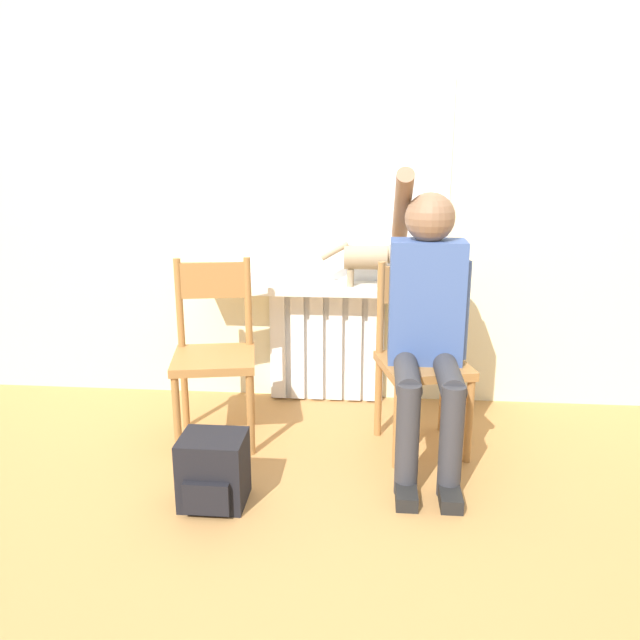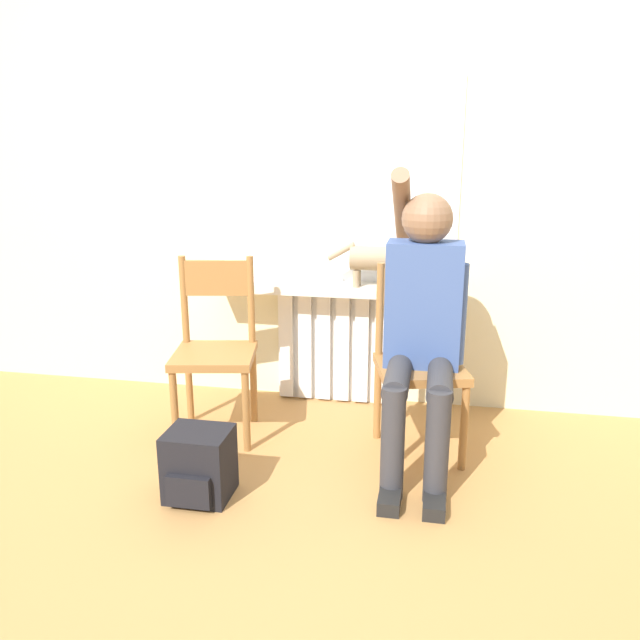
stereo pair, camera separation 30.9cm
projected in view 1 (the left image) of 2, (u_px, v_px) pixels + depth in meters
The scene contains 10 objects.
ground_plane at pixel (305, 506), 2.56m from camera, with size 12.00×12.00×0.00m, color #B27F47.
wall_with_window at pixel (328, 162), 3.38m from camera, with size 7.00×0.06×2.70m.
radiator at pixel (326, 346), 3.58m from camera, with size 0.65×0.08×0.65m.
windowsill at pixel (326, 288), 3.43m from camera, with size 1.37×0.22×0.05m.
window_glass at pixel (328, 183), 3.38m from camera, with size 1.32×0.01×1.07m.
chair_left at pixel (214, 350), 3.07m from camera, with size 0.46×0.46×0.90m.
chair_right at pixel (421, 356), 2.99m from camera, with size 0.48×0.48×0.90m.
person at pixel (427, 316), 2.81m from camera, with size 0.36×0.99×1.35m.
cat at pixel (372, 258), 3.33m from camera, with size 0.45×0.13×0.24m.
backpack at pixel (213, 471), 2.55m from camera, with size 0.26×0.25×0.29m.
Camera 1 is at (0.26, -2.25, 1.42)m, focal length 35.00 mm.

